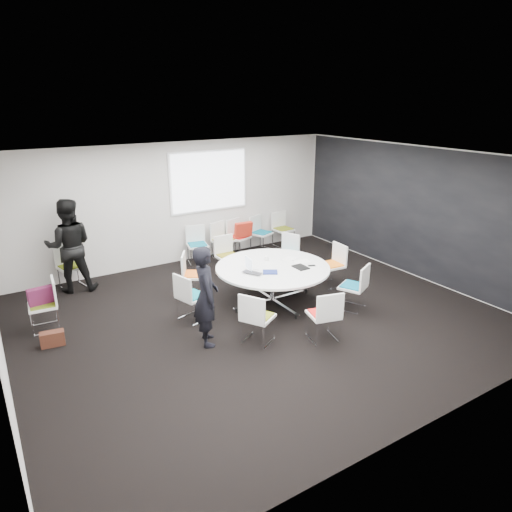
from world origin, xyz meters
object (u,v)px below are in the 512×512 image
chair_ring_h (353,295)px  person_main (206,296)px  laptop (254,272)px  chair_person_back (72,275)px  conference_table (273,276)px  chair_ring_b (286,261)px  chair_back_b (223,247)px  chair_back_e (283,236)px  brown_bag (53,339)px  person_back (69,246)px  cup (267,258)px  chair_spare_left (45,314)px  chair_ring_c (228,264)px  chair_ring_d (194,283)px  chair_ring_f (257,327)px  maroon_bag (41,296)px  chair_back_d (261,240)px  chair_ring_a (331,273)px  chair_back_a (198,252)px  chair_ring_e (192,305)px  chair_ring_g (323,324)px

chair_ring_h → person_main: person_main is taller
chair_ring_h → laptop: 1.89m
chair_ring_h → chair_person_back: 5.68m
conference_table → chair_ring_b: bearing=45.4°
chair_back_b → conference_table: bearing=65.2°
chair_back_e → brown_bag: size_ratio=2.44×
chair_ring_h → person_main: bearing=146.9°
chair_back_b → person_main: (-2.12, -3.45, 0.54)m
chair_ring_b → chair_ring_h: 2.15m
chair_person_back → person_back: bearing=78.2°
chair_ring_h → cup: chair_ring_h is taller
chair_spare_left → chair_person_back: (0.75, 1.65, 0.00)m
chair_ring_c → chair_ring_d: same height
laptop → person_back: bearing=15.0°
chair_back_b → chair_back_e: (1.80, 0.04, 0.00)m
chair_ring_f → chair_person_back: same height
chair_ring_h → maroon_bag: size_ratio=2.20×
chair_back_e → chair_ring_f: bearing=46.5°
chair_back_d → chair_back_e: 0.68m
chair_back_e → laptop: bearing=43.1°
cup → conference_table: bearing=-103.2°
chair_ring_a → chair_back_a: same height
chair_ring_b → chair_back_e: bearing=-54.5°
chair_back_a → person_back: bearing=15.6°
conference_table → chair_back_b: 2.78m
chair_back_a → laptop: (-0.19, -2.84, 0.47)m
conference_table → chair_back_d: size_ratio=2.43×
chair_ring_a → chair_ring_f: (-2.55, -1.19, 0.00)m
laptop → chair_back_b: bearing=-46.2°
chair_ring_a → chair_back_e: same height
chair_back_a → maroon_bag: 3.95m
chair_ring_a → chair_back_a: size_ratio=1.00×
chair_ring_b → chair_back_a: size_ratio=1.00×
chair_ring_e → chair_back_b: bearing=125.9°
conference_table → chair_person_back: (-3.11, 2.78, -0.26)m
person_back → chair_ring_d: bearing=155.1°
chair_ring_e → chair_back_d: size_ratio=1.00×
chair_ring_d → chair_back_b: 2.29m
chair_ring_g → chair_spare_left: (-3.76, 2.76, 0.00)m
chair_ring_e → chair_ring_h: same height
chair_ring_b → chair_ring_h: bearing=158.9°
chair_back_b → cup: size_ratio=9.78×
chair_spare_left → cup: chair_spare_left is taller
chair_back_b → brown_bag: bearing=11.2°
chair_back_b → chair_spare_left: same height
chair_back_e → person_back: person_back is taller
person_back → chair_back_a: bearing=-163.5°
chair_person_back → brown_bag: bearing=58.8°
chair_back_e → chair_spare_left: 6.28m
conference_table → chair_ring_f: size_ratio=2.43×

